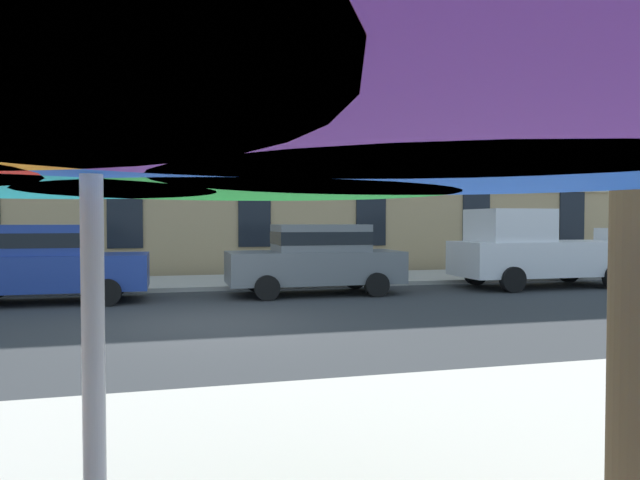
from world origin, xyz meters
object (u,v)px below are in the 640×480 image
Objects in this scene: sedan_gray at (316,257)px; patio_umbrella at (90,77)px; sedan_blue at (45,261)px; pickup_white_midblock at (536,251)px.

sedan_gray is 13.32m from patio_umbrella.
sedan_gray is (6.37, 0.00, 0.00)m from sedan_blue.
patio_umbrella is at bearing -78.69° from sedan_blue.
pickup_white_midblock is at bearing 51.18° from patio_umbrella.
sedan_blue is at bearing 180.00° from sedan_gray.
sedan_blue is 1.00× the size of sedan_gray.
patio_umbrella is (-3.83, -12.70, 1.28)m from sedan_gray.
sedan_blue is 1.11× the size of patio_umbrella.
sedan_gray is 1.11× the size of patio_umbrella.
sedan_gray is at bearing 73.24° from patio_umbrella.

